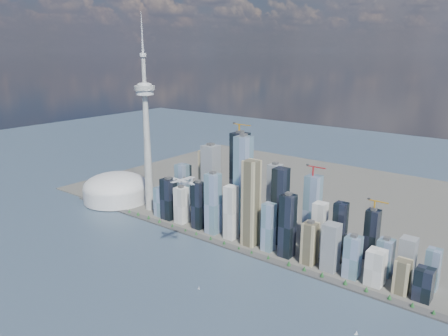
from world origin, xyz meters
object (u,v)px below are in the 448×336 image
Objects in this scene: sailboat_east at (356,333)px; sailboat_west at (199,288)px; dome_stadium at (116,189)px; airplane at (183,181)px; needle_tower at (147,131)px.

sailboat_west is at bearing 170.63° from sailboat_east.
sailboat_west is 1.00× the size of sailboat_east.
dome_stadium is 865.36m from sailboat_east.
airplane is 215.19m from sailboat_west.
needle_tower is 379.86m from airplane.
sailboat_west is at bearing -28.11° from airplane.
dome_stadium reaches higher than sailboat_east.
sailboat_west is (545.87, -236.41, -36.80)m from dome_stadium.
airplane is at bearing 160.99° from sailboat_east.
dome_stadium is (-140.00, -10.00, -196.40)m from needle_tower.
dome_stadium reaches higher than sailboat_west.
needle_tower is at bearing 4.09° from dome_stadium.
dome_stadium is 24.20× the size of sailboat_east.
sailboat_east is (381.98, 1.94, -191.98)m from airplane.
needle_tower is 66.62× the size of sailboat_east.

